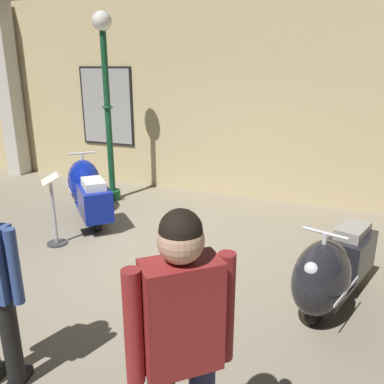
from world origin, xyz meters
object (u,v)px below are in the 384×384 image
lamppost (106,92)px  info_stanchion (54,216)px  scooter_0 (87,189)px  scooter_1 (331,271)px  visitor_1 (182,342)px

lamppost → info_stanchion: bearing=-80.0°
lamppost → scooter_0: bearing=-83.0°
scooter_0 → scooter_1: size_ratio=0.95×
lamppost → visitor_1: lamppost is taller
scooter_0 → visitor_1: visitor_1 is taller
scooter_1 → lamppost: lamppost is taller
scooter_1 → info_stanchion: 3.67m
lamppost → info_stanchion: lamppost is taller
scooter_1 → info_stanchion: (-3.67, 0.21, -0.02)m
scooter_1 → lamppost: 4.84m
lamppost → visitor_1: bearing=-53.1°
scooter_0 → lamppost: 1.76m
info_stanchion → scooter_1: bearing=-3.2°
scooter_0 → scooter_1: bearing=-154.3°
scooter_0 → lamppost: lamppost is taller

